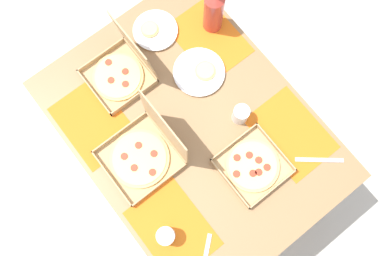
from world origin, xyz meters
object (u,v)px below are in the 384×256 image
pizza_box_corner_right (121,70)px  cup_spare (166,236)px  cup_red (241,114)px  plate_near_right (155,30)px  pizza_box_edge_far (145,152)px  plate_middle (200,72)px  pizza_box_center (253,166)px  soda_bottle (214,10)px

pizza_box_corner_right → cup_spare: size_ratio=3.19×
cup_red → pizza_box_corner_right: bearing=-149.3°
pizza_box_corner_right → plate_near_right: bearing=108.7°
plate_near_right → cup_red: cup_red is taller
pizza_box_edge_far → plate_near_right: pizza_box_edge_far is taller
plate_middle → plate_near_right: (-0.29, -0.04, -0.00)m
plate_middle → pizza_box_corner_right: bearing=-127.0°
pizza_box_center → pizza_box_edge_far: size_ratio=0.79×
plate_near_right → cup_spare: (0.77, -0.52, 0.04)m
pizza_box_edge_far → soda_bottle: 0.69m
pizza_box_edge_far → cup_spare: size_ratio=3.54×
plate_middle → cup_red: size_ratio=2.42×
pizza_box_corner_right → cup_red: (0.48, 0.29, 0.00)m
pizza_box_center → pizza_box_edge_far: bearing=-134.5°
plate_middle → cup_red: (0.27, 0.01, 0.04)m
pizza_box_center → soda_bottle: bearing=155.7°
plate_near_right → soda_bottle: 0.30m
cup_red → pizza_box_center: bearing=-25.3°
pizza_box_corner_right → cup_red: bearing=30.7°
pizza_box_corner_right → cup_spare: 0.74m
plate_near_right → soda_bottle: bearing=59.4°
pizza_box_center → cup_red: cup_red is taller
pizza_box_corner_right → pizza_box_edge_far: pizza_box_edge_far is taller
cup_spare → soda_bottle: bearing=130.1°
soda_bottle → cup_red: bearing=-23.8°
cup_red → cup_spare: cup_red is taller
plate_near_right → cup_spare: 0.93m
plate_near_right → cup_spare: cup_spare is taller
pizza_box_edge_far → plate_near_right: 0.59m
plate_near_right → soda_bottle: size_ratio=0.65×
pizza_box_center → pizza_box_corner_right: bearing=-164.3°
pizza_box_center → soda_bottle: 0.70m
plate_near_right → cup_red: size_ratio=2.15×
plate_middle → plate_near_right: same height
pizza_box_corner_right → soda_bottle: bearing=83.3°
pizza_box_corner_right → soda_bottle: 0.49m
pizza_box_edge_far → cup_spare: bearing=-22.7°
cup_spare → plate_near_right: bearing=146.2°
pizza_box_corner_right → pizza_box_center: bearing=15.7°
pizza_box_edge_far → plate_near_right: bearing=139.4°
pizza_box_edge_far → soda_bottle: bearing=116.5°
plate_middle → cup_spare: bearing=-49.1°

